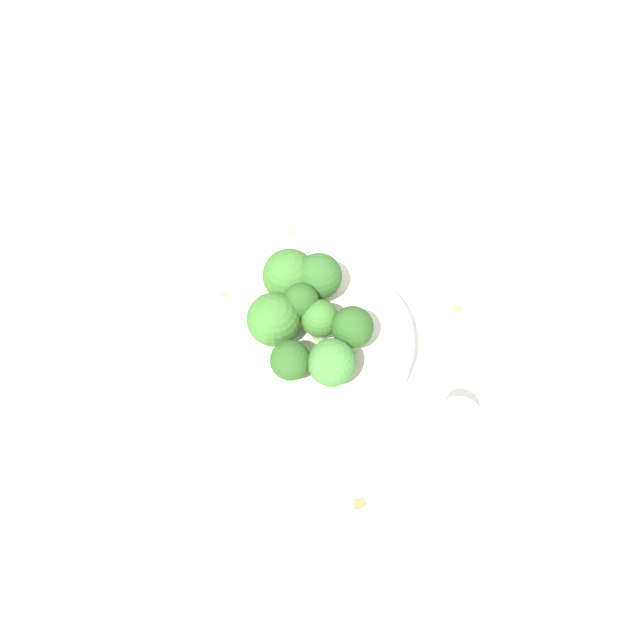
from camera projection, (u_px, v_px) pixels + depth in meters
ground_plane at (320, 357)px, 0.62m from camera, size 3.00×3.00×0.00m
bowl at (320, 346)px, 0.60m from camera, size 0.18×0.18×0.04m
broccoli_floret_0 at (319, 277)px, 0.57m from camera, size 0.04×0.04×0.05m
broccoli_floret_1 at (352, 329)px, 0.54m from camera, size 0.04×0.04×0.05m
broccoli_floret_2 at (320, 321)px, 0.55m from camera, size 0.03×0.03×0.05m
broccoli_floret_3 at (332, 364)px, 0.53m from camera, size 0.04×0.04×0.05m
broccoli_floret_4 at (274, 320)px, 0.55m from camera, size 0.05×0.05×0.05m
broccoli_floret_5 at (289, 276)px, 0.58m from camera, size 0.05×0.05×0.05m
broccoli_floret_6 at (290, 361)px, 0.53m from camera, size 0.03×0.03×0.05m
broccoli_floret_7 at (304, 300)px, 0.56m from camera, size 0.03×0.03×0.05m
pepper_shaker at (453, 433)px, 0.53m from camera, size 0.03×0.03×0.08m
almond_crumb_0 at (292, 232)px, 0.69m from camera, size 0.01×0.01×0.01m
almond_crumb_1 at (359, 503)px, 0.54m from camera, size 0.01×0.01×0.01m
almond_crumb_2 at (458, 308)px, 0.64m from camera, size 0.01×0.01×0.01m
almond_crumb_3 at (224, 294)px, 0.65m from camera, size 0.01×0.01×0.01m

